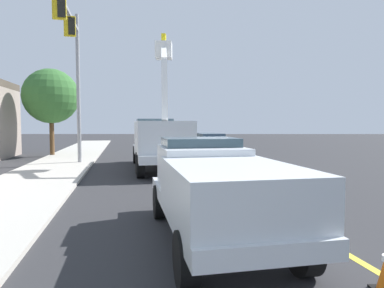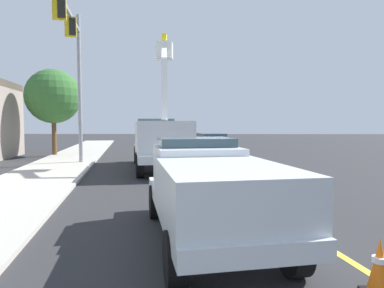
{
  "view_description": "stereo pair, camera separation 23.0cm",
  "coord_description": "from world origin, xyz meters",
  "views": [
    {
      "loc": [
        -17.23,
        0.54,
        2.41
      ],
      "look_at": [
        -0.69,
        0.6,
        1.4
      ],
      "focal_mm": 31.46,
      "sensor_mm": 36.0,
      "label": 1
    },
    {
      "loc": [
        -17.23,
        0.31,
        2.41
      ],
      "look_at": [
        -0.69,
        0.6,
        1.4
      ],
      "focal_mm": 31.46,
      "sensor_mm": 36.0,
      "label": 2
    }
  ],
  "objects": [
    {
      "name": "service_pickup_truck",
      "position": [
        -10.43,
        0.08,
        1.12
      ],
      "size": [
        5.91,
        3.19,
        2.06
      ],
      "color": "silver",
      "rests_on": "ground"
    },
    {
      "name": "traffic_signal_mast",
      "position": [
        0.77,
        6.9,
        5.94
      ],
      "size": [
        7.01,
        1.61,
        8.75
      ],
      "color": "gray",
      "rests_on": "ground"
    },
    {
      "name": "utility_bucket_truck",
      "position": [
        0.65,
        2.36,
        1.62
      ],
      "size": [
        8.54,
        4.1,
        7.36
      ],
      "color": "silver",
      "rests_on": "ground"
    },
    {
      "name": "sidewalk_far_side",
      "position": [
        -1.54,
        7.46,
        0.06
      ],
      "size": [
        59.49,
        15.64,
        0.12
      ],
      "primitive_type": "cube",
      "rotation": [
        0.0,
        0.0,
        0.2
      ],
      "color": "#B2ADA3",
      "rests_on": "ground"
    },
    {
      "name": "traffic_cone_mid_front",
      "position": [
        -5.92,
        -0.73,
        0.43
      ],
      "size": [
        0.4,
        0.4,
        0.88
      ],
      "color": "black",
      "rests_on": "ground"
    },
    {
      "name": "traffic_cone_trailing",
      "position": [
        5.04,
        1.31,
        0.38
      ],
      "size": [
        0.4,
        0.4,
        0.78
      ],
      "color": "black",
      "rests_on": "ground"
    },
    {
      "name": "street_tree_right",
      "position": [
        7.3,
        10.88,
        4.38
      ],
      "size": [
        3.95,
        3.95,
        6.37
      ],
      "color": "brown",
      "rests_on": "ground"
    },
    {
      "name": "traffic_cone_mid_rear",
      "position": [
        -1.13,
        -0.06,
        0.42
      ],
      "size": [
        0.4,
        0.4,
        0.86
      ],
      "color": "black",
      "rests_on": "ground"
    },
    {
      "name": "ground",
      "position": [
        0.0,
        0.0,
        0.0
      ],
      "size": [
        120.0,
        120.0,
        0.0
      ],
      "primitive_type": "plane",
      "color": "#2D2D30"
    },
    {
      "name": "passing_minivan",
      "position": [
        7.92,
        -0.61,
        0.97
      ],
      "size": [
        5.08,
        2.83,
        1.69
      ],
      "color": "navy",
      "rests_on": "ground"
    },
    {
      "name": "lane_centre_stripe",
      "position": [
        0.0,
        0.0,
        0.0
      ],
      "size": [
        49.0,
        10.25,
        0.01
      ],
      "primitive_type": "cube",
      "rotation": [
        0.0,
        0.0,
        0.2
      ],
      "color": "yellow",
      "rests_on": "ground"
    }
  ]
}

